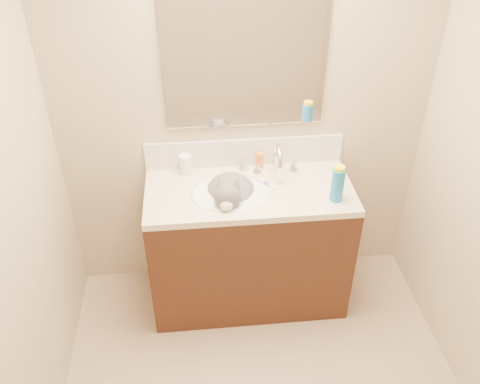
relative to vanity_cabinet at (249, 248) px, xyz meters
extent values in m
cube|color=tan|center=(0.00, 0.28, 0.84)|extent=(2.20, 0.04, 2.50)
cube|color=#381B0F|center=(0.00, 0.00, 0.00)|extent=(1.20, 0.55, 0.82)
cube|color=beige|center=(0.00, 0.00, 0.43)|extent=(1.20, 0.55, 0.04)
ellipsoid|color=white|center=(-0.12, -0.03, 0.38)|extent=(0.45, 0.36, 0.14)
cylinder|color=silver|center=(0.18, 0.18, 0.51)|extent=(0.04, 0.04, 0.11)
torus|color=silver|center=(0.18, 0.12, 0.56)|extent=(0.03, 0.20, 0.20)
cylinder|color=silver|center=(0.18, 0.04, 0.53)|extent=(0.03, 0.03, 0.06)
cone|color=silver|center=(0.07, 0.18, 0.48)|extent=(0.06, 0.06, 0.06)
cone|color=silver|center=(0.29, 0.18, 0.48)|extent=(0.06, 0.06, 0.06)
ellipsoid|color=#555255|center=(-0.11, 0.02, 0.41)|extent=(0.35, 0.38, 0.22)
ellipsoid|color=#555255|center=(-0.14, -0.13, 0.50)|extent=(0.18, 0.17, 0.15)
ellipsoid|color=#555255|center=(-0.12, -0.06, 0.47)|extent=(0.13, 0.13, 0.14)
cone|color=#555255|center=(-0.18, -0.10, 0.57)|extent=(0.08, 0.09, 0.09)
cone|color=#555255|center=(-0.09, -0.12, 0.57)|extent=(0.08, 0.09, 0.09)
ellipsoid|color=silver|center=(-0.15, -0.19, 0.48)|extent=(0.08, 0.07, 0.06)
ellipsoid|color=silver|center=(-0.13, -0.09, 0.41)|extent=(0.12, 0.09, 0.13)
sphere|color=#D49289|center=(-0.15, -0.21, 0.48)|extent=(0.02, 0.02, 0.02)
cylinder|color=#555255|center=(0.03, -0.02, 0.34)|extent=(0.06, 0.23, 0.04)
cube|color=silver|center=(0.00, 0.26, 0.54)|extent=(1.20, 0.02, 0.18)
cube|color=white|center=(0.00, 0.26, 1.13)|extent=(0.90, 0.02, 0.80)
cylinder|color=white|center=(-0.36, 0.21, 0.51)|extent=(0.09, 0.09, 0.12)
cylinder|color=orange|center=(-0.36, 0.21, 0.50)|extent=(0.08, 0.08, 0.04)
cylinder|color=#B7B7BC|center=(-0.02, 0.21, 0.48)|extent=(0.06, 0.06, 0.06)
cylinder|color=orange|center=(0.09, 0.22, 0.50)|extent=(0.05, 0.05, 0.11)
cube|color=white|center=(0.11, 0.04, 0.45)|extent=(0.09, 0.12, 0.01)
cube|color=#5E7DC9|center=(0.11, 0.04, 0.46)|extent=(0.03, 0.04, 0.02)
cylinder|color=blue|center=(0.47, -0.15, 0.55)|extent=(0.08, 0.08, 0.20)
cylinder|color=yellow|center=(0.47, -0.15, 0.65)|extent=(0.07, 0.07, 0.04)
camera|label=1|loc=(-0.29, -2.36, 2.13)|focal=38.00mm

